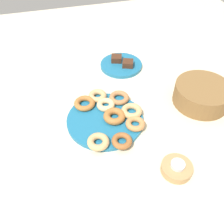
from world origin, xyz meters
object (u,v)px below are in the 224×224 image
Objects in this scene: donut_3 at (135,124)px; brownie_near at (116,58)px; donut_4 at (131,110)px; donut_5 at (99,96)px; basket at (201,94)px; donut_0 at (119,98)px; donut_1 at (85,103)px; donut_8 at (106,105)px; donut_7 at (122,141)px; donut_6 at (98,142)px; candle_holder at (177,168)px; tealight at (178,165)px; brownie_far at (128,63)px; donut_plate at (105,120)px; cake_plate at (121,65)px; donut_2 at (114,116)px.

brownie_near is at bearing 173.01° from donut_3.
donut_3 is 0.08m from donut_4.
basket is (0.13, 0.44, 0.02)m from donut_5.
donut_1 is (-0.01, -0.15, 0.00)m from donut_0.
brownie_near reaches higher than donut_8.
basket reaches higher than donut_0.
brownie_near is at bearing 165.86° from donut_7.
donut_4 is 0.21m from donut_6.
donut_1 is 1.09× the size of donut_6.
basket is (-0.13, 0.50, 0.02)m from donut_6.
tealight is at bearing 0.00° from candle_holder.
donut_0 is 1.06× the size of donut_6.
donut_8 is (0.03, -0.07, 0.00)m from donut_0.
brownie_near and brownie_far have the same top height.
brownie_far is (0.06, 0.04, 0.00)m from brownie_near.
donut_3 is 1.01× the size of donut_7.
brownie_far is at bearing 134.44° from donut_5.
tealight is (0.00, 0.00, 0.02)m from candle_holder.
donut_7 is 0.50m from brownie_far.
donut_4 is (-0.00, 0.12, 0.02)m from donut_plate.
basket is at bearing 139.17° from candle_holder.
brownie_far reaches higher than donut_7.
donut_8 is at bearing -156.34° from candle_holder.
donut_0 is 0.81× the size of candle_holder.
brownie_far is at bearing 148.03° from donut_plate.
donut_6 is at bearing -22.44° from donut_8.
brownie_far is (-0.24, 0.12, 0.01)m from donut_0.
cake_plate is (-0.23, 0.18, -0.02)m from donut_5.
donut_6 is at bearing -23.25° from brownie_near.
donut_0 is (-0.10, 0.09, 0.02)m from donut_plate.
donut_plate is 3.60× the size of donut_0.
donut_2 is 0.32m from candle_holder.
donut_4 is at bearing -167.93° from tealight.
donut_7 is (0.14, -0.09, -0.00)m from donut_4.
donut_8 is (-0.07, 0.02, 0.02)m from donut_plate.
donut_8 is 0.33m from cake_plate.
donut_6 reaches higher than donut_1.
donut_plate is at bearing -89.49° from basket.
donut_4 is at bearing -10.30° from cake_plate.
donut_plate is at bearing -87.92° from donut_4.
basket is at bearing 36.21° from cake_plate.
donut_8 is at bearing -147.93° from donut_3.
donut_4 is at bearing 101.09° from donut_2.
donut_6 is 1.55× the size of brownie_near.
donut_4 is at bearing 15.95° from donut_0.
donut_8 is 1.45× the size of brownie_far.
donut_4 is at bearing -7.08° from brownie_near.
basket is at bearing 73.52° from donut_5.
donut_2 is at bearing -17.46° from brownie_near.
tealight is at bearing 43.54° from donut_7.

